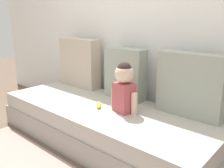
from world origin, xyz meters
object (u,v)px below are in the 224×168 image
(couch, at_px, (103,124))
(banana, at_px, (99,105))
(throw_pillow_right, at_px, (190,85))
(throw_pillow_left, at_px, (80,63))
(throw_pillow_center, at_px, (125,74))
(toddler, at_px, (124,86))

(couch, bearing_deg, banana, -115.20)
(throw_pillow_right, bearing_deg, throw_pillow_left, 180.00)
(couch, xyz_separation_m, banana, (-0.02, -0.04, 0.21))
(throw_pillow_left, distance_m, throw_pillow_center, 0.73)
(throw_pillow_center, bearing_deg, throw_pillow_left, 180.00)
(couch, xyz_separation_m, throw_pillow_right, (0.73, 0.35, 0.47))
(throw_pillow_left, distance_m, toddler, 1.02)
(couch, height_order, throw_pillow_center, throw_pillow_center)
(toddler, relative_size, banana, 2.76)
(throw_pillow_center, relative_size, toddler, 1.15)
(banana, bearing_deg, toddler, 15.51)
(couch, height_order, throw_pillow_left, throw_pillow_left)
(throw_pillow_left, height_order, throw_pillow_center, throw_pillow_left)
(couch, distance_m, throw_pillow_left, 0.95)
(throw_pillow_left, xyz_separation_m, throw_pillow_center, (0.73, 0.00, -0.03))
(throw_pillow_center, height_order, throw_pillow_right, throw_pillow_right)
(throw_pillow_left, relative_size, banana, 3.52)
(throw_pillow_center, distance_m, toddler, 0.40)
(toddler, height_order, banana, toddler)
(throw_pillow_center, bearing_deg, couch, -90.00)
(throw_pillow_right, xyz_separation_m, toddler, (-0.49, -0.31, -0.03))
(couch, bearing_deg, throw_pillow_right, 25.33)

